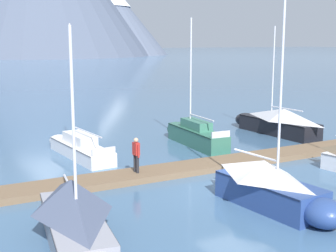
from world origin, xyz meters
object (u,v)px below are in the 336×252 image
object	(u,v)px
sailboat_end_of_dock	(276,121)
person_on_dock	(136,153)
sailboat_mid_dock_port	(78,147)
sailboat_far_berth	(194,134)
sailboat_mid_dock_starboard	(275,188)
sailboat_second_berth	(75,217)

from	to	relation	value
sailboat_end_of_dock	person_on_dock	world-z (taller)	sailboat_end_of_dock
sailboat_mid_dock_port	sailboat_far_berth	bearing A→B (deg)	-5.85
sailboat_mid_dock_starboard	sailboat_mid_dock_port	bearing A→B (deg)	108.83
sailboat_second_berth	sailboat_far_berth	world-z (taller)	sailboat_far_berth
sailboat_second_berth	sailboat_mid_dock_starboard	distance (m)	7.86
sailboat_mid_dock_starboard	person_on_dock	world-z (taller)	sailboat_mid_dock_starboard
sailboat_mid_dock_starboard	sailboat_end_of_dock	bearing A→B (deg)	48.73
sailboat_second_berth	person_on_dock	world-z (taller)	sailboat_second_berth
sailboat_second_berth	sailboat_mid_dock_starboard	xyz separation A→B (m)	(7.85, -0.48, -0.07)
sailboat_mid_dock_starboard	sailboat_end_of_dock	size ratio (longest dim) A/B	1.22
sailboat_mid_dock_starboard	sailboat_second_berth	bearing A→B (deg)	176.52
sailboat_far_berth	sailboat_end_of_dock	size ratio (longest dim) A/B	1.04
sailboat_mid_dock_port	sailboat_mid_dock_starboard	xyz separation A→B (m)	(4.12, -12.09, 0.35)
sailboat_end_of_dock	sailboat_mid_dock_starboard	bearing A→B (deg)	-131.27
sailboat_mid_dock_starboard	sailboat_far_berth	world-z (taller)	sailboat_mid_dock_starboard
sailboat_far_berth	sailboat_second_berth	bearing A→B (deg)	-135.57
sailboat_mid_dock_port	person_on_dock	xyz separation A→B (m)	(1.07, -5.76, 0.74)
person_on_dock	sailboat_mid_dock_starboard	bearing A→B (deg)	-64.27
sailboat_mid_dock_port	sailboat_end_of_dock	bearing A→B (deg)	-1.98
person_on_dock	sailboat_end_of_dock	bearing A→B (deg)	21.72
sailboat_mid_dock_starboard	person_on_dock	xyz separation A→B (m)	(-3.05, 6.33, 0.39)
sailboat_second_berth	sailboat_far_berth	xyz separation A→B (m)	(11.08, 10.86, -0.27)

